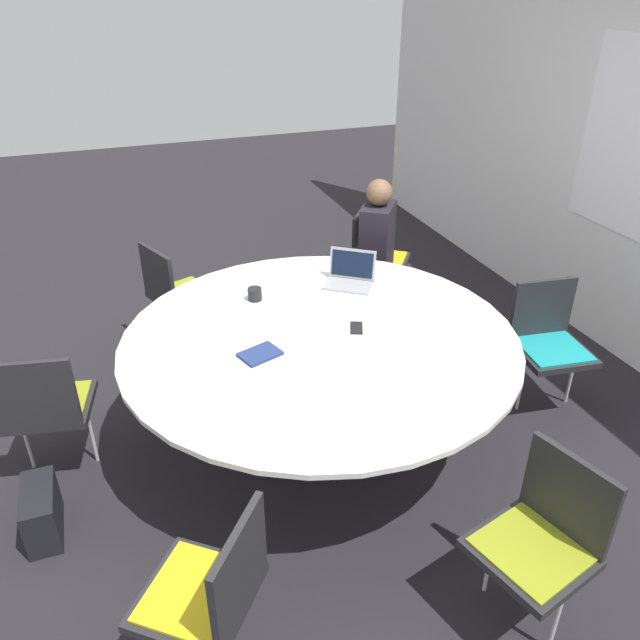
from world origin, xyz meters
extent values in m
plane|color=black|center=(0.00, 0.00, 0.00)|extent=(16.00, 16.00, 0.00)
cylinder|color=#333333|center=(0.00, 0.00, 0.01)|extent=(0.67, 0.67, 0.02)
cylinder|color=#333333|center=(0.00, 0.00, 0.37)|extent=(0.18, 0.18, 0.69)
cylinder|color=white|center=(0.00, 0.00, 0.73)|extent=(2.25, 2.25, 0.03)
cube|color=#262628|center=(-1.46, 1.09, 0.42)|extent=(0.60, 0.60, 0.04)
cube|color=gold|center=(-1.46, 1.09, 0.45)|extent=(0.53, 0.53, 0.01)
cube|color=#262628|center=(-1.58, 0.93, 0.64)|extent=(0.35, 0.27, 0.40)
cylinder|color=silver|center=(-1.61, 1.19, 0.20)|extent=(0.02, 0.02, 0.40)
cylinder|color=silver|center=(-1.32, 0.98, 0.20)|extent=(0.02, 0.02, 0.40)
cube|color=#262628|center=(-1.41, -0.57, 0.42)|extent=(0.56, 0.55, 0.04)
cube|color=olive|center=(-1.41, -0.57, 0.45)|extent=(0.50, 0.49, 0.01)
cube|color=#262628|center=(-1.34, -0.75, 0.64)|extent=(0.40, 0.18, 0.40)
cylinder|color=silver|center=(-1.58, -0.63, 0.20)|extent=(0.02, 0.02, 0.40)
cylinder|color=silver|center=(-1.25, -0.50, 0.20)|extent=(0.02, 0.02, 0.40)
cube|color=#262628|center=(-0.30, -1.49, 0.42)|extent=(0.50, 0.51, 0.04)
cube|color=olive|center=(-0.30, -1.49, 0.45)|extent=(0.44, 0.45, 0.01)
cube|color=#262628|center=(-0.11, -1.53, 0.64)|extent=(0.11, 0.42, 0.40)
cylinder|color=silver|center=(-0.33, -1.67, 0.20)|extent=(0.02, 0.02, 0.40)
cylinder|color=silver|center=(-0.26, -1.32, 0.20)|extent=(0.02, 0.02, 0.40)
cube|color=#262628|center=(1.19, -0.95, 0.42)|extent=(0.61, 0.60, 0.04)
cube|color=gold|center=(1.19, -0.95, 0.45)|extent=(0.53, 0.53, 0.01)
cube|color=#262628|center=(1.31, -0.79, 0.64)|extent=(0.35, 0.28, 0.40)
cylinder|color=silver|center=(1.05, -0.83, 0.20)|extent=(0.02, 0.02, 0.40)
cube|color=#262628|center=(1.47, 0.40, 0.42)|extent=(0.53, 0.52, 0.04)
cube|color=olive|center=(1.47, 0.40, 0.45)|extent=(0.47, 0.46, 0.01)
cube|color=#262628|center=(1.42, 0.58, 0.64)|extent=(0.41, 0.14, 0.40)
cylinder|color=silver|center=(1.65, 0.44, 0.20)|extent=(0.02, 0.02, 0.40)
cylinder|color=silver|center=(1.30, 0.35, 0.20)|extent=(0.02, 0.02, 0.40)
cube|color=#262628|center=(0.20, 1.51, 0.42)|extent=(0.47, 0.49, 0.04)
cube|color=teal|center=(0.20, 1.51, 0.45)|extent=(0.42, 0.43, 0.01)
cube|color=#262628|center=(0.01, 1.54, 0.64)|extent=(0.08, 0.42, 0.40)
cylinder|color=silver|center=(0.22, 1.69, 0.20)|extent=(0.02, 0.02, 0.40)
cylinder|color=silver|center=(0.18, 1.33, 0.20)|extent=(0.02, 0.02, 0.40)
cylinder|color=#231E28|center=(-1.28, 1.08, 0.22)|extent=(0.10, 0.10, 0.44)
cylinder|color=#231E28|center=(-1.14, 0.97, 0.22)|extent=(0.10, 0.10, 0.44)
cube|color=#231E28|center=(-1.27, 0.94, 0.72)|extent=(0.42, 0.39, 0.55)
sphere|color=brown|center=(-1.27, 0.94, 1.09)|extent=(0.20, 0.20, 0.20)
cube|color=#99999E|center=(-0.53, 0.39, 0.75)|extent=(0.36, 0.37, 0.02)
cube|color=#99999E|center=(-0.61, 0.45, 0.86)|extent=(0.22, 0.28, 0.20)
cube|color=black|center=(-0.61, 0.45, 0.86)|extent=(0.20, 0.25, 0.17)
cube|color=navy|center=(0.09, -0.38, 0.75)|extent=(0.21, 0.25, 0.02)
cylinder|color=black|center=(-0.55, -0.23, 0.78)|extent=(0.09, 0.09, 0.08)
cube|color=black|center=(0.00, 0.22, 0.75)|extent=(0.16, 0.12, 0.01)
cube|color=black|center=(0.21, -1.59, 0.14)|extent=(0.36, 0.16, 0.28)
camera|label=1|loc=(2.85, -1.04, 2.55)|focal=35.00mm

